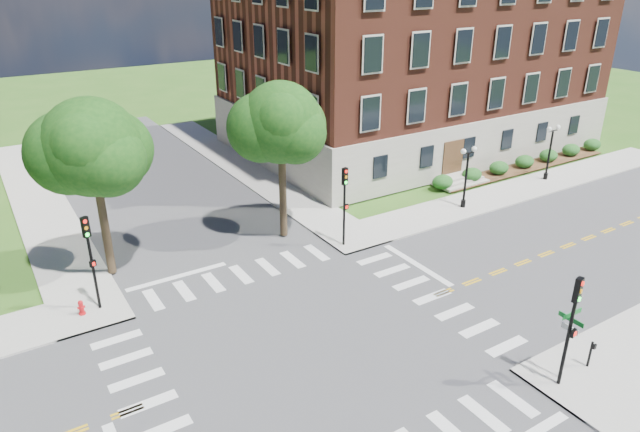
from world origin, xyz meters
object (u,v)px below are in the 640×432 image
push_button_post (591,353)px  fire_hydrant (81,308)px  street_sign_pole (569,331)px  traffic_signal_se (572,319)px  traffic_signal_ne (345,197)px  twin_lamp_east (550,149)px  twin_lamp_west (466,174)px  traffic_signal_nw (90,251)px

push_button_post → fire_hydrant: size_ratio=1.60×
street_sign_pole → traffic_signal_se: bearing=-145.3°
traffic_signal_ne → push_button_post: traffic_signal_ne is taller
traffic_signal_ne → twin_lamp_east: (19.66, 1.07, -0.66)m
twin_lamp_west → push_button_post: bearing=-117.8°
traffic_signal_se → fire_hydrant: traffic_signal_se is taller
traffic_signal_ne → push_button_post: size_ratio=4.00×
street_sign_pole → fire_hydrant: size_ratio=4.13×
traffic_signal_nw → twin_lamp_west: size_ratio=1.13×
traffic_signal_ne → fire_hydrant: 14.96m
twin_lamp_west → push_button_post: 17.15m
traffic_signal_se → traffic_signal_nw: (-14.16, 15.35, 0.00)m
twin_lamp_east → street_sign_pole: bearing=-140.7°
fire_hydrant → traffic_signal_se: bearing=-45.4°
traffic_signal_ne → traffic_signal_nw: size_ratio=1.00×
traffic_signal_nw → traffic_signal_ne: bearing=-2.7°
twin_lamp_east → traffic_signal_nw: bearing=-179.3°
traffic_signal_ne → twin_lamp_west: traffic_signal_ne is taller
traffic_signal_se → push_button_post: traffic_signal_se is taller
traffic_signal_se → push_button_post: size_ratio=4.00×
traffic_signal_nw → twin_lamp_west: traffic_signal_nw is taller
traffic_signal_se → street_sign_pole: traffic_signal_se is taller
traffic_signal_se → fire_hydrant: size_ratio=6.40×
traffic_signal_nw → street_sign_pole: (14.53, -15.10, -0.88)m
traffic_signal_se → traffic_signal_nw: 20.89m
twin_lamp_west → fire_hydrant: 24.99m
traffic_signal_se → twin_lamp_east: 24.97m
street_sign_pole → fire_hydrant: (-15.38, 14.95, -1.84)m
street_sign_pole → push_button_post: (1.56, -0.21, -1.51)m
traffic_signal_ne → street_sign_pole: 14.49m
traffic_signal_nw → fire_hydrant: bearing=-170.5°
traffic_signal_ne → twin_lamp_west: size_ratio=1.13×
traffic_signal_se → traffic_signal_ne: size_ratio=1.00×
fire_hydrant → traffic_signal_nw: bearing=9.5°
push_button_post → fire_hydrant: bearing=138.2°
traffic_signal_nw → street_sign_pole: traffic_signal_nw is taller
street_sign_pole → twin_lamp_east: bearing=39.3°
traffic_signal_ne → traffic_signal_nw: 13.87m
street_sign_pole → traffic_signal_nw: bearing=133.9°
traffic_signal_ne → twin_lamp_east: bearing=3.1°
twin_lamp_west → fire_hydrant: twin_lamp_west is taller
twin_lamp_west → street_sign_pole: (-9.52, -14.88, -0.21)m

